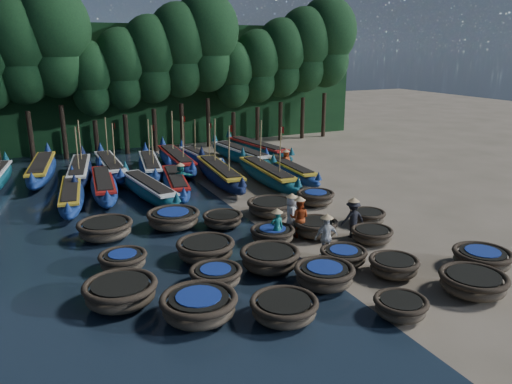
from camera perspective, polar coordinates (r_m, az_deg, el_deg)
name	(u,v)px	position (r m, az deg, el deg)	size (l,w,h in m)	color
ground	(262,229)	(23.47, 0.68, -4.28)	(120.00, 120.00, 0.00)	gray
foliage_wall	(141,86)	(44.42, -12.99, 11.74)	(40.00, 3.00, 10.00)	black
coracle_3	(401,307)	(16.75, 16.19, -12.49)	(2.02, 2.02, 0.66)	brown
coracle_4	(473,283)	(19.01, 23.56, -9.47)	(2.89, 2.89, 0.76)	brown
coracle_5	(199,306)	(16.03, -6.54, -12.81)	(2.62, 2.62, 0.85)	brown
coracle_6	(284,308)	(15.98, 3.23, -13.14)	(2.58, 2.58, 0.73)	brown
coracle_7	(324,275)	(18.09, 7.82, -9.40)	(2.67, 2.67, 0.80)	brown
coracle_8	(394,266)	(19.43, 15.48, -8.15)	(2.13, 2.13, 0.72)	brown
coracle_9	(482,258)	(21.22, 24.41, -6.90)	(2.29, 2.29, 0.74)	brown
coracle_10	(121,292)	(17.33, -15.23, -10.98)	(2.69, 2.69, 0.85)	brown
coracle_11	(216,276)	(18.02, -4.62, -9.56)	(2.07, 2.07, 0.71)	brown
coracle_12	(270,259)	(19.18, 1.60, -7.63)	(2.40, 2.40, 0.84)	brown
coracle_13	(343,256)	(19.99, 9.96, -7.20)	(2.08, 2.08, 0.64)	brown
coracle_14	(372,235)	(22.40, 13.10, -4.77)	(2.24, 2.24, 0.64)	brown
coracle_15	(123,261)	(19.85, -14.96, -7.57)	(2.16, 2.16, 0.71)	brown
coracle_16	(206,249)	(20.12, -5.79, -6.54)	(2.39, 2.39, 0.83)	brown
coracle_17	(273,234)	(21.79, 1.92, -4.85)	(1.96, 1.96, 0.68)	brown
coracle_18	(315,227)	(22.60, 6.80, -4.02)	(2.10, 2.10, 0.78)	brown
coracle_19	(368,217)	(24.56, 12.63, -2.78)	(2.03, 2.03, 0.68)	brown
coracle_20	(105,229)	(23.16, -16.86, -4.06)	(3.01, 3.01, 0.83)	brown
coracle_21	(173,218)	(23.80, -9.42, -3.00)	(2.51, 2.51, 0.82)	brown
coracle_22	(223,219)	(23.67, -3.82, -3.15)	(2.07, 2.07, 0.67)	brown
coracle_23	(271,207)	(25.20, 1.70, -1.73)	(2.92, 2.92, 0.79)	brown
coracle_24	(316,197)	(27.02, 6.82, -0.62)	(2.29, 2.29, 0.75)	brown
long_boat_2	(71,195)	(28.66, -20.39, -0.37)	(2.33, 7.79, 1.38)	navy
long_boat_3	(104,185)	(30.01, -17.01, 0.74)	(2.31, 8.35, 1.48)	navy
long_boat_4	(149,189)	(28.60, -12.17, 0.32)	(2.44, 8.18, 1.45)	#104F5E
long_boat_5	(176,183)	(29.76, -9.16, 1.06)	(2.64, 7.71, 1.38)	navy
long_boat_6	(220,174)	(31.20, -4.18, 2.11)	(2.30, 9.08, 3.87)	#10213C
long_boat_7	(267,174)	(31.01, 1.27, 2.04)	(2.01, 8.92, 3.79)	#104F5E
long_boat_8	(290,170)	(32.38, 3.85, 2.49)	(1.70, 7.87, 1.39)	navy
long_boat_10	(42,169)	(34.99, -23.29, 2.38)	(2.97, 9.12, 1.62)	navy
long_boat_11	(80,171)	(33.72, -19.52, 2.23)	(2.93, 8.58, 3.70)	#10213C
long_boat_12	(110,167)	(34.47, -16.35, 2.81)	(1.62, 8.69, 3.69)	navy
long_boat_13	(150,166)	(34.12, -12.00, 2.94)	(2.68, 8.18, 3.51)	navy
long_boat_14	(176,160)	(35.26, -9.09, 3.62)	(2.04, 9.10, 3.87)	navy
long_boat_15	(201,158)	(36.22, -6.35, 3.88)	(1.95, 7.43, 3.17)	navy
long_boat_16	(241,155)	(36.60, -1.71, 4.27)	(2.47, 9.06, 1.60)	#104F5E
long_boat_17	(257,149)	(38.58, 0.14, 4.92)	(2.86, 9.04, 1.61)	#104F5E
fisherman_0	(291,213)	(22.81, 4.07, -2.42)	(0.84, 1.02, 1.99)	silver
fisherman_1	(277,225)	(21.39, 2.42, -3.84)	(0.61, 0.52, 1.75)	#1A6F67
fisherman_2	(299,217)	(22.32, 4.98, -2.87)	(1.11, 1.07, 2.01)	#B23F17
fisherman_3	(353,218)	(22.69, 11.00, -2.90)	(1.19, 0.77, 1.94)	black
fisherman_4	(326,236)	(20.31, 8.04, -4.98)	(1.07, 0.52, 1.97)	silver
fisherman_5	(181,176)	(29.99, -8.59, 1.78)	(1.51, 0.88, 1.75)	#1A6F67
fisherman_6	(286,161)	(33.78, 3.46, 3.60)	(0.78, 0.55, 1.71)	#B23F17
tree_3	(20,50)	(39.74, -25.40, 14.46)	(4.92, 4.92, 11.60)	black
tree_4	(54,40)	(39.83, -22.11, 15.80)	(5.34, 5.34, 12.58)	black
tree_5	(91,78)	(40.13, -18.35, 12.28)	(3.68, 3.68, 8.68)	black
tree_6	(121,68)	(40.46, -15.13, 13.52)	(4.09, 4.09, 9.65)	black
tree_7	(151,59)	(40.92, -11.94, 14.70)	(4.51, 4.51, 10.63)	black
tree_8	(179,49)	(41.52, -8.80, 15.81)	(4.92, 4.92, 11.60)	black
tree_9	(206,41)	(42.24, -5.72, 16.83)	(5.34, 5.34, 12.58)	black
tree_10	(233,74)	(43.14, -2.66, 13.29)	(3.68, 3.68, 8.68)	black
tree_11	(257,66)	(44.05, 0.17, 14.25)	(4.09, 4.09, 9.65)	black
tree_12	(281,57)	(45.07, 2.91, 15.14)	(4.51, 4.51, 10.63)	black
tree_13	(304,49)	(46.18, 5.54, 15.96)	(4.92, 4.92, 11.60)	black
tree_14	(326,41)	(47.40, 8.06, 16.70)	(5.34, 5.34, 12.58)	black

